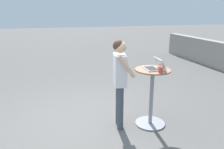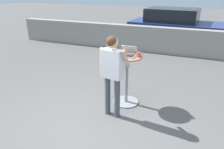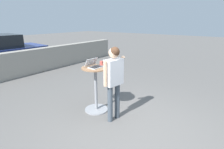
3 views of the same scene
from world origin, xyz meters
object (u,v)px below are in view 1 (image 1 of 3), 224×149
at_px(coffee_mug, 160,70).
at_px(standing_person, 120,74).
at_px(cafe_table, 152,95).
at_px(laptop, 154,67).

bearing_deg(coffee_mug, standing_person, -118.75).
bearing_deg(standing_person, cafe_table, 81.26).
height_order(cafe_table, coffee_mug, coffee_mug).
distance_m(cafe_table, laptop, 0.53).
height_order(cafe_table, standing_person, standing_person).
xyz_separation_m(cafe_table, coffee_mug, (0.24, 0.02, 0.54)).
bearing_deg(laptop, standing_person, -98.63).
bearing_deg(laptop, cafe_table, -95.87).
bearing_deg(cafe_table, standing_person, -98.74).
bearing_deg(cafe_table, coffee_mug, 3.68).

